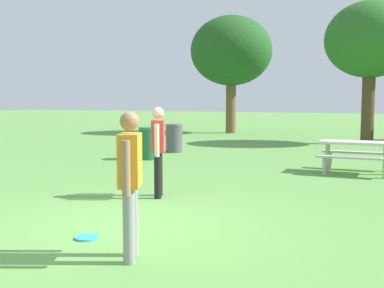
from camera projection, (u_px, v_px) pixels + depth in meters
The scene contains 9 objects.
ground_plane at pixel (123, 225), 6.51m from camera, with size 120.00×120.00×0.00m, color #609947.
person_thrower at pixel (130, 175), 5.02m from camera, with size 0.36×0.56×1.64m.
person_catcher at pixel (158, 146), 8.31m from camera, with size 0.36×0.56×1.64m.
frisbee at pixel (87, 238), 5.87m from camera, with size 0.30×0.30×0.03m, color #2D9EDB.
picnic_table_near at pixel (356, 150), 11.12m from camera, with size 1.75×1.48×0.77m.
trash_can_beside_table at pixel (174, 138), 15.61m from camera, with size 0.59×0.59×0.96m.
trash_can_further_along at pixel (149, 143), 13.72m from camera, with size 0.59×0.59×0.96m.
tree_tall_left at pixel (231, 51), 24.41m from camera, with size 4.33×4.33×6.21m.
tree_broad_center at pixel (370, 41), 18.26m from camera, with size 3.56×3.56×5.68m.
Camera 1 is at (3.62, -5.34, 1.76)m, focal length 43.07 mm.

